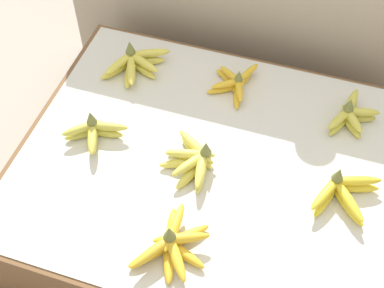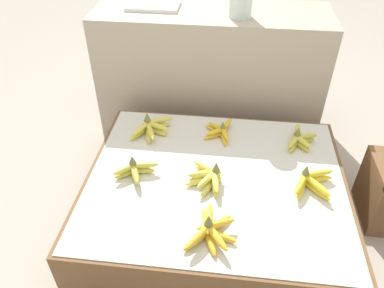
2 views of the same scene
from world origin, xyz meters
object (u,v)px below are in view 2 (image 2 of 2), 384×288
object	(u,v)px
banana_bunch_middle_left	(135,170)
banana_bunch_middle_midright	(311,182)
banana_bunch_back_midright	(299,139)
banana_bunch_middle_midleft	(209,177)
banana_bunch_back_left	(151,128)
banana_bunch_back_midleft	(220,131)
glass_jar	(241,1)
foam_tray_white	(153,6)
banana_bunch_front_midleft	(210,230)

from	to	relation	value
banana_bunch_middle_left	banana_bunch_middle_midright	distance (m)	0.75
banana_bunch_middle_midright	banana_bunch_back_midright	bearing A→B (deg)	93.62
banana_bunch_middle_midleft	banana_bunch_middle_left	bearing A→B (deg)	178.78
banana_bunch_back_left	banana_bunch_back_midleft	size ratio (longest dim) A/B	1.02
banana_bunch_middle_left	banana_bunch_back_midright	bearing A→B (deg)	22.76
banana_bunch_back_midright	banana_bunch_middle_midleft	bearing A→B (deg)	-142.47
banana_bunch_middle_midleft	banana_bunch_back_left	distance (m)	0.45
banana_bunch_middle_midright	banana_bunch_back_midright	size ratio (longest dim) A/B	0.95
glass_jar	foam_tray_white	xyz separation A→B (m)	(-0.46, 0.09, -0.07)
banana_bunch_middle_midright	glass_jar	xyz separation A→B (m)	(-0.34, 0.73, 0.50)
banana_bunch_front_midleft	banana_bunch_back_midright	size ratio (longest dim) A/B	1.14
banana_bunch_middle_midleft	banana_bunch_back_midleft	distance (m)	0.34
banana_bunch_front_midleft	banana_bunch_back_left	world-z (taller)	same
banana_bunch_middle_midright	foam_tray_white	size ratio (longest dim) A/B	0.67
banana_bunch_front_midleft	banana_bunch_back_midright	bearing A→B (deg)	57.15
banana_bunch_middle_left	banana_bunch_back_left	size ratio (longest dim) A/B	0.91
banana_bunch_back_left	glass_jar	world-z (taller)	glass_jar
banana_bunch_middle_midleft	foam_tray_white	world-z (taller)	foam_tray_white
banana_bunch_back_left	foam_tray_white	world-z (taller)	foam_tray_white
banana_bunch_back_midright	banana_bunch_back_left	bearing A→B (deg)	179.64
banana_bunch_back_midright	banana_bunch_middle_left	bearing A→B (deg)	-157.24
banana_bunch_back_left	foam_tray_white	xyz separation A→B (m)	(-0.06, 0.52, 0.43)
banana_bunch_middle_midright	glass_jar	world-z (taller)	glass_jar
banana_bunch_middle_midleft	banana_bunch_middle_midright	bearing A→B (deg)	2.72
banana_bunch_back_left	foam_tray_white	bearing A→B (deg)	97.04
foam_tray_white	banana_bunch_back_left	bearing A→B (deg)	-82.96
banana_bunch_middle_left	banana_bunch_back_midleft	size ratio (longest dim) A/B	0.94
banana_bunch_middle_midleft	foam_tray_white	distance (m)	1.02
banana_bunch_front_midleft	banana_bunch_middle_midright	world-z (taller)	banana_bunch_front_midleft
banana_bunch_back_midleft	foam_tray_white	bearing A→B (deg)	129.45
foam_tray_white	glass_jar	bearing A→B (deg)	-10.70
banana_bunch_front_midleft	glass_jar	size ratio (longest dim) A/B	1.49
banana_bunch_front_midleft	banana_bunch_back_left	distance (m)	0.69
banana_bunch_front_midleft	banana_bunch_back_left	bearing A→B (deg)	119.92
banana_bunch_middle_left	banana_bunch_back_midleft	world-z (taller)	banana_bunch_middle_left
banana_bunch_middle_left	foam_tray_white	bearing A→B (deg)	93.88
banana_bunch_back_midleft	banana_bunch_back_midright	world-z (taller)	banana_bunch_back_midright
banana_bunch_back_midleft	banana_bunch_middle_midright	bearing A→B (deg)	-39.10
banana_bunch_middle_midleft	banana_bunch_back_midleft	world-z (taller)	banana_bunch_middle_midleft
banana_bunch_middle_left	glass_jar	distance (m)	0.98
banana_bunch_back_left	banana_bunch_back_midleft	bearing A→B (deg)	4.03
banana_bunch_back_midleft	foam_tray_white	size ratio (longest dim) A/B	0.73
banana_bunch_front_midleft	banana_bunch_middle_left	xyz separation A→B (m)	(-0.35, 0.28, 0.00)
banana_bunch_front_midleft	foam_tray_white	distance (m)	1.26
banana_bunch_middle_midright	glass_jar	size ratio (longest dim) A/B	1.24
banana_bunch_front_midleft	foam_tray_white	bearing A→B (deg)	110.01
banana_bunch_middle_midleft	banana_bunch_back_midleft	size ratio (longest dim) A/B	0.98
foam_tray_white	banana_bunch_back_midright	bearing A→B (deg)	-33.76
banana_bunch_back_midright	foam_tray_white	bearing A→B (deg)	146.24
banana_bunch_back_midleft	banana_bunch_middle_midleft	bearing A→B (deg)	-95.04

